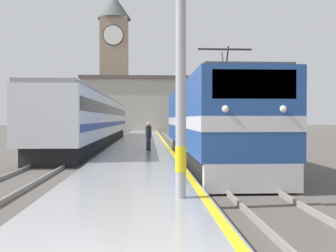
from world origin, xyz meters
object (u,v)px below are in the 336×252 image
(passenger_train, at_px, (96,120))
(catenary_mast, at_px, (184,14))
(person_on_platform, at_px, (149,136))
(clock_tower, at_px, (114,58))
(locomotive_train, at_px, (208,123))

(passenger_train, xyz_separation_m, catenary_mast, (5.16, -24.00, 2.47))
(passenger_train, relative_size, catenary_mast, 3.93)
(catenary_mast, relative_size, person_on_platform, 5.20)
(catenary_mast, bearing_deg, passenger_train, 102.13)
(person_on_platform, relative_size, clock_tower, 0.06)
(locomotive_train, height_order, person_on_platform, locomotive_train)
(clock_tower, bearing_deg, catenary_mast, -83.79)
(catenary_mast, bearing_deg, clock_tower, 96.21)
(passenger_train, relative_size, clock_tower, 1.32)
(locomotive_train, xyz_separation_m, clock_tower, (-9.15, 55.49, 11.65))
(passenger_train, distance_m, person_on_platform, 11.35)
(passenger_train, bearing_deg, catenary_mast, -77.87)
(locomotive_train, bearing_deg, clock_tower, 99.36)
(locomotive_train, height_order, clock_tower, clock_tower)
(passenger_train, height_order, clock_tower, clock_tower)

